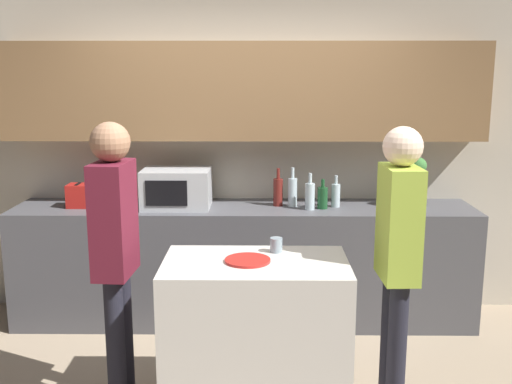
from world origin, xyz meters
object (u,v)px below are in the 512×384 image
object	(u,v)px
toaster	(85,196)
bottle_2	(310,196)
potted_plant	(417,183)
bottle_3	(323,197)
bottle_1	(292,192)
person_center	(398,246)
person_left	(115,242)
cup_0	(276,245)
plate_on_island	(248,260)
bottle_4	(336,195)
bottle_0	(278,191)
microwave	(177,188)

from	to	relation	value
toaster	bottle_2	distance (m)	1.75
potted_plant	bottle_3	bearing A→B (deg)	-176.92
bottle_1	person_center	bearing A→B (deg)	-68.12
toaster	person_left	world-z (taller)	person_left
bottle_1	cup_0	bearing A→B (deg)	-97.49
bottle_1	bottle_3	size ratio (longest dim) A/B	1.33
potted_plant	plate_on_island	size ratio (longest dim) A/B	1.52
bottle_4	plate_on_island	bearing A→B (deg)	-116.12
person_left	person_center	world-z (taller)	person_left
bottle_0	person_left	xyz separation A→B (m)	(-0.97, -1.32, -0.03)
microwave	cup_0	size ratio (longest dim) A/B	5.95
bottle_2	person_center	world-z (taller)	person_center
person_left	cup_0	bearing A→B (deg)	101.41
cup_0	bottle_0	bearing A→B (deg)	88.00
person_center	person_left	bearing A→B (deg)	87.13
toaster	bottle_1	bearing A→B (deg)	1.32
bottle_1	toaster	bearing A→B (deg)	-178.68
bottle_0	bottle_2	bearing A→B (deg)	-28.90
potted_plant	bottle_2	bearing A→B (deg)	-174.82
toaster	bottle_4	bearing A→B (deg)	0.64
potted_plant	bottle_4	size ratio (longest dim) A/B	1.58
potted_plant	bottle_3	xyz separation A→B (m)	(-0.73, -0.04, -0.11)
microwave	bottle_2	distance (m)	1.03
potted_plant	cup_0	bearing A→B (deg)	-134.47
bottle_1	person_center	size ratio (longest dim) A/B	0.18
toaster	bottle_2	xyz separation A→B (m)	(1.75, -0.08, 0.02)
potted_plant	bottle_4	world-z (taller)	potted_plant
bottle_2	cup_0	distance (m)	1.10
toaster	person_center	xyz separation A→B (m)	(2.15, -1.29, -0.02)
plate_on_island	toaster	bearing A→B (deg)	134.64
bottle_3	bottle_4	bearing A→B (deg)	29.53
bottle_0	plate_on_island	xyz separation A→B (m)	(-0.21, -1.37, -0.12)
potted_plant	bottle_1	size ratio (longest dim) A/B	1.28
bottle_4	cup_0	world-z (taller)	bottle_4
microwave	plate_on_island	xyz separation A→B (m)	(0.58, -1.32, -0.15)
bottle_3	person_center	size ratio (longest dim) A/B	0.14
microwave	cup_0	xyz separation A→B (m)	(0.75, -1.13, -0.12)
bottle_0	bottle_1	bearing A→B (deg)	-9.90
person_center	bottle_0	bearing A→B (deg)	23.69
toaster	plate_on_island	size ratio (longest dim) A/B	1.00
bottle_4	person_left	xyz separation A→B (m)	(-1.42, -1.28, -0.01)
bottle_2	person_left	world-z (taller)	person_left
potted_plant	plate_on_island	bearing A→B (deg)	-134.20
bottle_1	potted_plant	bearing A→B (deg)	-2.22
potted_plant	person_center	distance (m)	1.36
plate_on_island	person_center	distance (m)	0.86
microwave	bottle_4	bearing A→B (deg)	1.09
toaster	bottle_4	xyz separation A→B (m)	(1.96, 0.02, 0.01)
bottle_2	bottle_3	bearing A→B (deg)	19.72
potted_plant	bottle_4	bearing A→B (deg)	177.99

